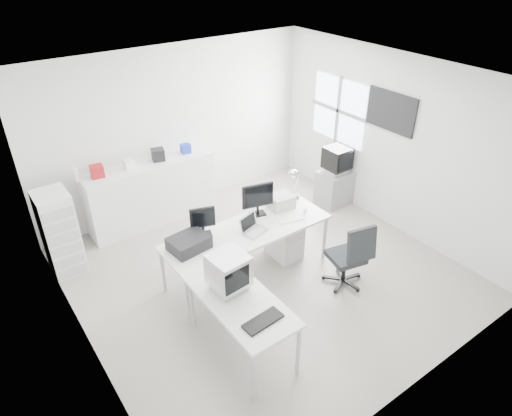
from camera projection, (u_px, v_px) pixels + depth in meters
floor at (264, 272)px, 6.65m from camera, size 5.00×5.00×0.01m
ceiling at (266, 81)px, 5.19m from camera, size 5.00×5.00×0.01m
back_wall at (176, 130)px, 7.65m from camera, size 5.00×0.02×2.80m
left_wall at (70, 257)px, 4.67m from camera, size 0.02×5.00×2.80m
right_wall at (392, 143)px, 7.17m from camera, size 0.02×5.00×2.80m
window at (338, 110)px, 7.88m from camera, size 0.02×1.20×1.10m
wall_picture at (391, 111)px, 6.96m from camera, size 0.04×0.90×0.60m
main_desk at (248, 252)px, 6.44m from camera, size 2.40×0.80×0.75m
side_desk at (242, 325)px, 5.26m from camera, size 0.70×1.40×0.75m
drawer_pedestal at (284, 238)px, 6.87m from camera, size 0.40×0.50×0.60m
inkjet_printer at (189, 243)px, 5.85m from camera, size 0.53×0.43×0.17m
lcd_monitor_small at (203, 222)px, 6.04m from camera, size 0.38×0.29×0.42m
lcd_monitor_large at (258, 200)px, 6.47m from camera, size 0.50×0.29×0.48m
laptop at (255, 226)px, 6.15m from camera, size 0.42×0.42×0.22m
white_keyboard at (291, 220)px, 6.46m from camera, size 0.39×0.19×0.02m
white_mouse at (305, 210)px, 6.64m from camera, size 0.06×0.06×0.06m
laser_printer at (281, 201)px, 6.72m from camera, size 0.38×0.33×0.20m
desk_lamp at (296, 185)px, 6.89m from camera, size 0.17×0.17×0.44m
crt_monitor at (229, 272)px, 5.11m from camera, size 0.46×0.46×0.49m
black_keyboard at (263, 321)px, 4.78m from camera, size 0.47×0.22×0.03m
office_chair at (346, 254)px, 6.21m from camera, size 0.69×0.69×1.00m
tv_cabinet at (334, 187)px, 8.20m from camera, size 0.57×0.47×0.62m
crt_tv at (337, 160)px, 7.92m from camera, size 0.50×0.48×0.45m
sideboard at (151, 192)px, 7.58m from camera, size 2.14×0.54×1.07m
clutter_box_a at (97, 171)px, 6.86m from camera, size 0.21×0.19×0.19m
clutter_box_b at (129, 164)px, 7.11m from camera, size 0.17×0.15×0.15m
clutter_box_c at (158, 155)px, 7.35m from camera, size 0.24×0.22×0.20m
clutter_box_d at (186, 149)px, 7.61m from camera, size 0.17×0.15×0.15m
clutter_bottle at (76, 175)px, 6.73m from camera, size 0.07×0.07×0.22m
filing_cabinet at (60, 233)px, 6.40m from camera, size 0.44×0.53×1.26m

